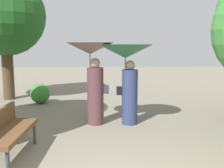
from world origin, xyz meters
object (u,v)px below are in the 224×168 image
tree_near_left (4,8)px  person_left (92,67)px  park_bench (7,129)px  person_right (127,63)px

tree_near_left → person_left: bearing=-44.9°
person_left → park_bench: bearing=146.4°
person_left → park_bench: size_ratio=1.30×
park_bench → person_right: bearing=-45.8°
person_left → tree_near_left: bearing=45.4°
park_bench → tree_near_left: 5.96m
person_left → person_right: size_ratio=1.02×
park_bench → person_left: bearing=-32.2°
person_left → tree_near_left: 4.68m
person_left → person_right: bearing=-90.9°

